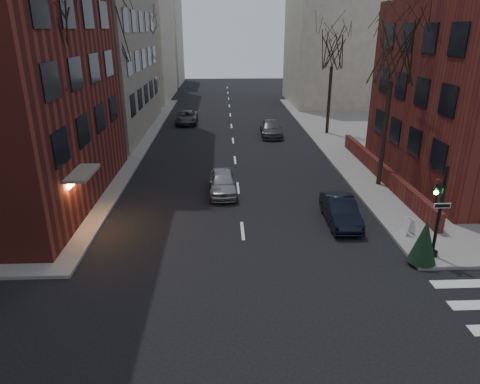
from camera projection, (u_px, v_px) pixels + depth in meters
The scene contains 18 objects.
low_wall_right at pixel (381, 171), 27.54m from camera, with size 0.35×16.00×1.00m, color maroon.
building_distant_la at pixel (116, 30), 57.19m from camera, with size 14.00×16.00×18.00m, color beige.
building_distant_ra at pixel (347, 39), 54.04m from camera, with size 14.00×14.00×16.00m, color beige.
building_distant_lb at pixel (151, 42), 73.85m from camera, with size 10.00×12.00×14.00m, color beige.
traffic_signal at pixel (437, 218), 17.70m from camera, with size 0.76×0.44×4.00m.
tree_left_a at pixel (47, 47), 19.37m from camera, with size 4.18×4.18×10.26m.
tree_left_b at pixel (110, 33), 30.41m from camera, with size 4.40×4.40×10.80m.
tree_left_c at pixel (144, 41), 43.79m from camera, with size 3.96×3.96×9.72m.
tree_right_a at pixel (394, 52), 23.94m from camera, with size 3.96×3.96×9.72m.
tree_right_b at pixel (333, 49), 37.16m from camera, with size 3.74×3.74×9.18m.
streetlamp_near at pixel (112, 109), 28.37m from camera, with size 0.36×0.36×6.28m.
streetlamp_far at pixel (156, 77), 47.03m from camera, with size 0.36×0.36×6.28m.
parked_sedan at pixel (341, 211), 21.51m from camera, with size 1.40×4.02×1.32m, color black.
car_lane_silver at pixel (223, 182), 25.39m from camera, with size 1.62×4.03×1.37m, color gray.
car_lane_gray at pixel (271, 128), 39.08m from camera, with size 1.92×4.72×1.37m, color #404045.
car_lane_far at pixel (187, 117), 44.18m from camera, with size 2.13×4.62×1.28m, color #38393C.
sandwich_board at pixel (408, 226), 20.09m from camera, with size 0.37×0.51×0.82m, color white.
evergreen_shrub at pixel (424, 241), 17.50m from camera, with size 1.13×1.13×1.88m, color black.
Camera 1 is at (-0.90, -6.80, 9.24)m, focal length 32.00 mm.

